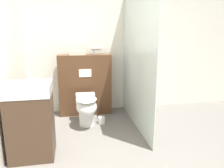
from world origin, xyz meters
TOP-DOWN VIEW (x-y plane):
  - wall_back at (0.00, 2.27)m, footprint 8.00×0.06m
  - partition_panel at (-0.34, 2.05)m, footprint 0.96×0.26m
  - shower_glass at (0.44, 1.37)m, footprint 0.04×1.72m
  - toilet at (-0.36, 1.47)m, footprint 0.33×0.60m
  - sink_vanity at (-1.08, 0.69)m, footprint 0.52×0.45m
  - hair_drier at (-0.11, 2.08)m, footprint 0.20×0.07m
  - folded_towel at (-0.46, 2.02)m, footprint 0.28×0.12m
  - spare_toilet_roll at (-0.11, 1.52)m, footprint 0.11×0.11m

SIDE VIEW (x-z plane):
  - spare_toilet_roll at x=-0.11m, z-range 0.00..0.11m
  - toilet at x=-0.36m, z-range 0.06..0.56m
  - sink_vanity at x=-1.08m, z-range -0.07..1.01m
  - partition_panel at x=-0.34m, z-range 0.00..1.12m
  - shower_glass at x=0.44m, z-range 0.00..2.16m
  - folded_towel at x=-0.46m, z-range 1.12..1.20m
  - hair_drier at x=-0.11m, z-range 1.15..1.29m
  - wall_back at x=0.00m, z-range 0.00..2.50m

